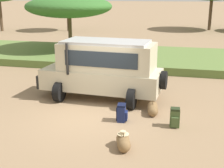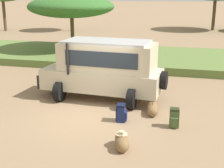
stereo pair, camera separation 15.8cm
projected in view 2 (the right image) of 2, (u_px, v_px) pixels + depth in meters
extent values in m
plane|color=#8C7051|center=(91.00, 117.00, 11.17)|extent=(320.00, 320.00, 0.00)
cube|color=#5B7538|center=(138.00, 57.00, 20.42)|extent=(120.00, 7.00, 0.44)
cube|color=beige|center=(102.00, 79.00, 13.08)|extent=(5.00, 2.18, 0.84)
cube|color=beige|center=(108.00, 56.00, 12.74)|extent=(3.92, 2.00, 1.10)
cube|color=#232D38|center=(74.00, 55.00, 13.20)|extent=(0.15, 1.56, 0.77)
cube|color=#232D38|center=(100.00, 60.00, 11.90)|extent=(2.94, 0.21, 0.60)
cube|color=#232D38|center=(114.00, 51.00, 13.55)|extent=(2.94, 0.21, 0.60)
cube|color=#B7B7B7|center=(107.00, 42.00, 12.58)|extent=(3.52, 1.90, 0.10)
cube|color=black|center=(48.00, 78.00, 13.88)|extent=(0.25, 1.62, 0.56)
cylinder|color=black|center=(67.00, 59.00, 12.25)|extent=(0.10, 0.10, 1.25)
cylinder|color=black|center=(60.00, 92.00, 12.76)|extent=(0.33, 0.81, 0.80)
cylinder|color=black|center=(79.00, 80.00, 14.53)|extent=(0.33, 0.81, 0.80)
cylinder|color=black|center=(132.00, 99.00, 11.87)|extent=(0.33, 0.81, 0.80)
cylinder|color=black|center=(142.00, 85.00, 13.65)|extent=(0.33, 0.81, 0.80)
cylinder|color=black|center=(164.00, 80.00, 12.29)|extent=(0.26, 0.75, 0.74)
cube|color=navy|center=(121.00, 114.00, 10.77)|extent=(0.29, 0.41, 0.55)
cube|color=navy|center=(126.00, 116.00, 10.77)|extent=(0.11, 0.30, 0.30)
cube|color=black|center=(121.00, 105.00, 10.69)|extent=(0.31, 0.39, 0.07)
cylinder|color=black|center=(117.00, 112.00, 10.88)|extent=(0.04, 0.04, 0.47)
cylinder|color=black|center=(116.00, 114.00, 10.71)|extent=(0.04, 0.04, 0.47)
cube|color=#42562D|center=(174.00, 119.00, 10.29)|extent=(0.33, 0.28, 0.59)
cube|color=#42562D|center=(174.00, 123.00, 10.15)|extent=(0.24, 0.10, 0.33)
cube|color=#242F19|center=(175.00, 109.00, 10.20)|extent=(0.32, 0.29, 0.07)
cylinder|color=#242F19|center=(176.00, 117.00, 10.42)|extent=(0.04, 0.04, 0.50)
cylinder|color=#242F19|center=(172.00, 117.00, 10.44)|extent=(0.04, 0.04, 0.50)
cylinder|color=brown|center=(122.00, 142.00, 8.91)|extent=(0.50, 0.58, 0.38)
sphere|color=brown|center=(121.00, 138.00, 9.14)|extent=(0.37, 0.37, 0.37)
sphere|color=brown|center=(122.00, 146.00, 8.67)|extent=(0.37, 0.37, 0.37)
torus|color=#493721|center=(122.00, 135.00, 8.85)|extent=(0.07, 0.16, 0.16)
cylinder|color=beige|center=(122.00, 134.00, 8.95)|extent=(0.34, 0.34, 0.02)
cylinder|color=beige|center=(122.00, 133.00, 8.93)|extent=(0.17, 0.17, 0.09)
cylinder|color=brown|center=(152.00, 109.00, 11.47)|extent=(0.45, 0.68, 0.37)
sphere|color=brown|center=(152.00, 106.00, 11.77)|extent=(0.36, 0.36, 0.36)
sphere|color=brown|center=(153.00, 112.00, 11.17)|extent=(0.36, 0.36, 0.36)
torus|color=#493721|center=(153.00, 104.00, 11.41)|extent=(0.05, 0.17, 0.16)
cylinder|color=brown|center=(4.00, 16.00, 36.07)|extent=(0.34, 0.34, 3.41)
cylinder|color=brown|center=(71.00, 14.00, 35.96)|extent=(0.25, 0.25, 3.84)
cylinder|color=brown|center=(73.00, 36.00, 22.18)|extent=(0.26, 0.26, 2.73)
ellipsoid|color=#336628|center=(71.00, 6.00, 21.61)|extent=(5.95, 6.34, 1.53)
cylinder|color=brown|center=(214.00, 15.00, 36.66)|extent=(0.37, 0.37, 3.55)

